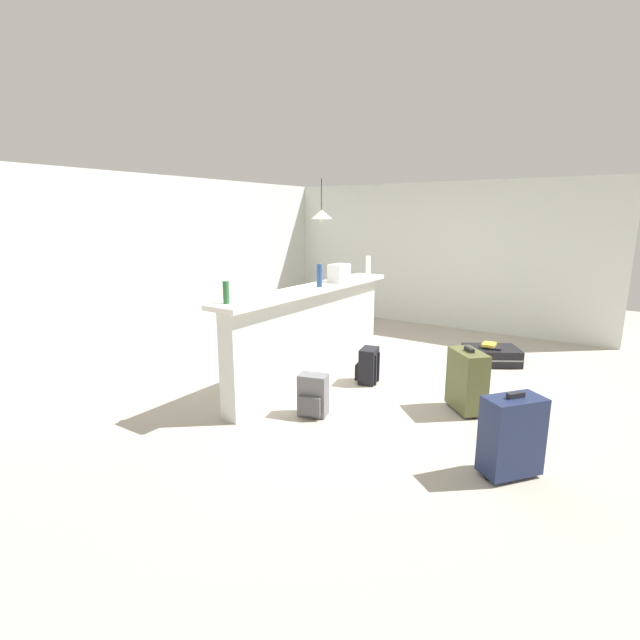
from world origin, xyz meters
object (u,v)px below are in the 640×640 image
grocery_bag (339,273)px  suitcase_flat_black (491,355)px  dining_chair_near_partition (347,308)px  bottle_white (368,266)px  suitcase_upright_olive (467,380)px  bottle_green (226,292)px  backpack_grey (313,396)px  backpack_black (368,366)px  bottle_blue (319,275)px  dining_table (320,296)px  suitcase_upright_navy (512,435)px  book_stack (491,346)px  pendant_lamp (321,214)px

grocery_bag → suitcase_flat_black: size_ratio=0.30×
grocery_bag → dining_chair_near_partition: size_ratio=0.28×
bottle_white → suitcase_upright_olive: 2.30m
bottle_green → bottle_white: bearing=-2.7°
bottle_green → backpack_grey: 1.31m
bottle_green → backpack_grey: (0.48, -0.65, -1.04)m
dining_chair_near_partition → backpack_black: bearing=-142.1°
bottle_green → grocery_bag: size_ratio=0.82×
dining_chair_near_partition → suitcase_flat_black: dining_chair_near_partition is taller
bottle_blue → dining_chair_near_partition: size_ratio=0.29×
backpack_black → suitcase_flat_black: bearing=-33.4°
dining_table → backpack_black: (-1.59, -1.75, -0.44)m
bottle_white → suitcase_flat_black: size_ratio=0.30×
suitcase_upright_navy → book_stack: suitcase_upright_navy is taller
grocery_bag → dining_table: 1.94m
bottle_green → dining_chair_near_partition: bearing=10.0°
bottle_green → dining_chair_near_partition: size_ratio=0.23×
suitcase_upright_navy → backpack_grey: bearing=87.7°
suitcase_flat_black → backpack_black: backpack_black is taller
grocery_bag → dining_chair_near_partition: bearing=26.6°
pendant_lamp → book_stack: bearing=-91.5°
bottle_blue → pendant_lamp: 2.34m
bottle_white → dining_chair_near_partition: 1.18m
suitcase_flat_black → suitcase_upright_navy: bearing=-163.4°
dining_table → backpack_black: size_ratio=2.62×
grocery_bag → dining_table: grocery_bag is taller
suitcase_upright_navy → backpack_black: bearing=57.0°
backpack_black → book_stack: bearing=-33.7°
bottle_white → bottle_blue: bearing=-178.8°
dining_table → grocery_bag: bearing=-138.8°
dining_chair_near_partition → pendant_lamp: 1.53m
dining_table → suitcase_upright_olive: (-1.78, -2.97, -0.32)m
bottle_green → bottle_white: size_ratio=0.79×
dining_table → backpack_grey: (-2.72, -1.74, -0.44)m
bottle_blue → suitcase_flat_black: (1.82, -1.54, -1.16)m
bottle_white → dining_table: (0.63, 1.21, -0.62)m
pendant_lamp → backpack_grey: bearing=-147.9°
bottle_green → bottle_white: bottle_white is taller
backpack_black → suitcase_upright_navy: suitcase_upright_navy is taller
suitcase_flat_black → book_stack: 0.14m
grocery_bag → suitcase_flat_black: grocery_bag is taller
grocery_bag → dining_chair_near_partition: 1.69m
bottle_white → book_stack: bottle_white is taller
pendant_lamp → backpack_black: bearing=-133.0°
bottle_green → book_stack: 3.70m
backpack_grey → suitcase_upright_navy: (-0.08, -1.86, 0.13)m
suitcase_upright_olive → dining_chair_near_partition: bearing=54.2°
bottle_white → suitcase_upright_olive: bearing=-123.4°
bottle_green → book_stack: bearing=-28.2°
bottle_blue → suitcase_upright_navy: bottle_blue is taller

